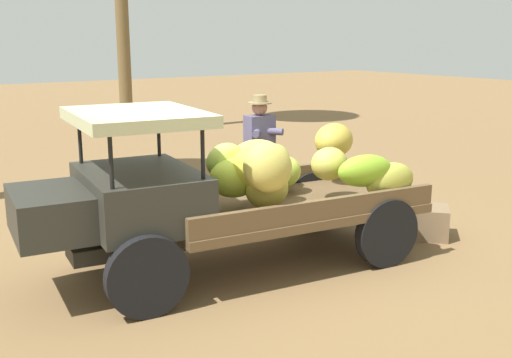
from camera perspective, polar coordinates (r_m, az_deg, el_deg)
ground_plane at (r=7.31m, az=-2.33°, el=-7.34°), size 60.00×60.00×0.00m
truck at (r=6.71m, az=-3.14°, el=-1.09°), size 4.58×2.15×1.84m
farmer at (r=8.72m, az=0.36°, el=2.88°), size 0.53×0.47×1.76m
wooden_crate at (r=8.29m, az=15.55°, el=-3.86°), size 0.76×0.76×0.41m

